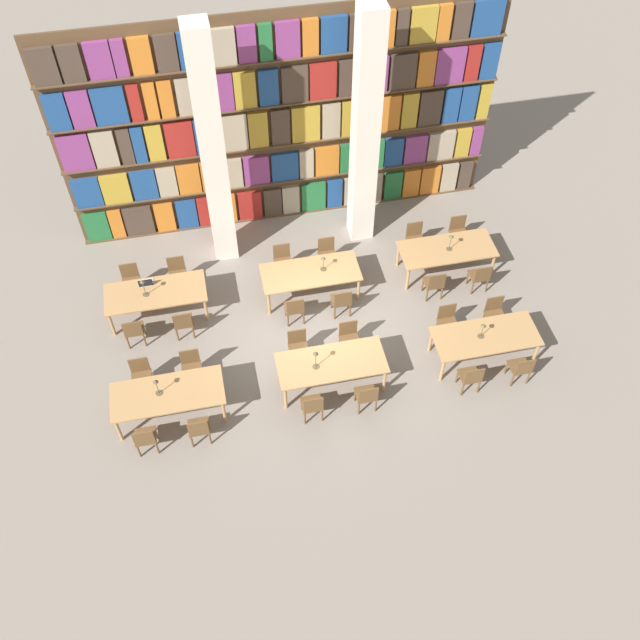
{
  "coord_description": "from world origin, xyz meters",
  "views": [
    {
      "loc": [
        -2.04,
        -9.75,
        12.68
      ],
      "look_at": [
        0.0,
        -0.13,
        0.68
      ],
      "focal_mm": 40.0,
      "sensor_mm": 36.0,
      "label": 1
    }
  ],
  "objects_px": {
    "chair_22": "(480,276)",
    "chair_23": "(458,231)",
    "reading_table_2": "(485,338)",
    "chair_15": "(178,273)",
    "chair_4": "(312,405)",
    "chair_2": "(199,428)",
    "chair_13": "(131,280)",
    "chair_6": "(367,396)",
    "chair_7": "(349,337)",
    "chair_20": "(434,283)",
    "chair_19": "(327,253)",
    "desk_lamp_5": "(451,240)",
    "chair_1": "(141,375)",
    "chair_21": "(415,238)",
    "chair_8": "(471,377)",
    "chair_3": "(191,366)",
    "chair_17": "(283,260)",
    "desk_lamp_3": "(143,285)",
    "desk_lamp_2": "(483,328)",
    "reading_table_1": "(331,364)",
    "reading_table_0": "(168,395)",
    "chair_14": "(183,322)",
    "chair_0": "(145,438)",
    "chair_5": "(298,346)",
    "pillar_left": "(213,154)",
    "chair_16": "(295,308)",
    "reading_table_5": "(447,250)",
    "desk_lamp_0": "(156,385)",
    "desk_lamp_1": "(316,357)",
    "chair_12": "(134,330)",
    "pillar_center": "(365,134)",
    "reading_table_4": "(310,274)",
    "chair_10": "(521,368)",
    "reading_table_3": "(156,294)",
    "chair_18": "(342,301)"
  },
  "relations": [
    {
      "from": "chair_13",
      "to": "chair_14",
      "type": "xyz_separation_m",
      "value": [
        1.08,
        -1.54,
        0.0
      ]
    },
    {
      "from": "chair_3",
      "to": "chair_21",
      "type": "height_order",
      "value": "same"
    },
    {
      "from": "chair_16",
      "to": "chair_21",
      "type": "relative_size",
      "value": 1.0
    },
    {
      "from": "chair_10",
      "to": "chair_17",
      "type": "distance_m",
      "value": 6.01
    },
    {
      "from": "chair_22",
      "to": "chair_6",
      "type": "bearing_deg",
      "value": -141.9
    },
    {
      "from": "reading_table_1",
      "to": "chair_13",
      "type": "distance_m",
      "value": 5.31
    },
    {
      "from": "chair_3",
      "to": "chair_19",
      "type": "relative_size",
      "value": 1.0
    },
    {
      "from": "desk_lamp_0",
      "to": "chair_7",
      "type": "xyz_separation_m",
      "value": [
        4.11,
        0.8,
        -0.59
      ]
    },
    {
      "from": "reading_table_1",
      "to": "chair_18",
      "type": "distance_m",
      "value": 1.96
    },
    {
      "from": "chair_6",
      "to": "chair_8",
      "type": "relative_size",
      "value": 1.0
    },
    {
      "from": "desk_lamp_3",
      "to": "chair_22",
      "type": "distance_m",
      "value": 7.69
    },
    {
      "from": "reading_table_1",
      "to": "reading_table_0",
      "type": "bearing_deg",
      "value": -178.97
    },
    {
      "from": "chair_15",
      "to": "chair_8",
      "type": "bearing_deg",
      "value": 143.46
    },
    {
      "from": "desk_lamp_1",
      "to": "chair_15",
      "type": "bearing_deg",
      "value": 126.26
    },
    {
      "from": "chair_19",
      "to": "chair_8",
      "type": "bearing_deg",
      "value": 117.55
    },
    {
      "from": "reading_table_0",
      "to": "chair_17",
      "type": "distance_m",
      "value": 4.53
    },
    {
      "from": "chair_6",
      "to": "reading_table_2",
      "type": "xyz_separation_m",
      "value": [
        2.8,
        0.77,
        0.21
      ]
    },
    {
      "from": "chair_6",
      "to": "chair_10",
      "type": "relative_size",
      "value": 1.0
    },
    {
      "from": "reading_table_3",
      "to": "chair_19",
      "type": "relative_size",
      "value": 2.59
    },
    {
      "from": "reading_table_1",
      "to": "chair_20",
      "type": "height_order",
      "value": "chair_20"
    },
    {
      "from": "chair_0",
      "to": "chair_5",
      "type": "bearing_deg",
      "value": 25.55
    },
    {
      "from": "chair_7",
      "to": "chair_20",
      "type": "height_order",
      "value": "same"
    },
    {
      "from": "desk_lamp_0",
      "to": "chair_23",
      "type": "distance_m",
      "value": 8.3
    },
    {
      "from": "reading_table_0",
      "to": "desk_lamp_1",
      "type": "distance_m",
      "value": 3.07
    },
    {
      "from": "reading_table_2",
      "to": "pillar_left",
      "type": "bearing_deg",
      "value": 138.99
    },
    {
      "from": "reading_table_5",
      "to": "chair_20",
      "type": "bearing_deg",
      "value": -124.66
    },
    {
      "from": "reading_table_2",
      "to": "chair_17",
      "type": "relative_size",
      "value": 2.59
    },
    {
      "from": "reading_table_0",
      "to": "desk_lamp_5",
      "type": "height_order",
      "value": "desk_lamp_5"
    },
    {
      "from": "reading_table_2",
      "to": "desk_lamp_5",
      "type": "bearing_deg",
      "value": 88.84
    },
    {
      "from": "chair_19",
      "to": "desk_lamp_5",
      "type": "height_order",
      "value": "desk_lamp_5"
    },
    {
      "from": "chair_2",
      "to": "chair_13",
      "type": "xyz_separation_m",
      "value": [
        -1.14,
        4.31,
        0.0
      ]
    },
    {
      "from": "reading_table_2",
      "to": "chair_15",
      "type": "distance_m",
      "value": 7.2
    },
    {
      "from": "chair_4",
      "to": "reading_table_2",
      "type": "relative_size",
      "value": 0.39
    },
    {
      "from": "chair_2",
      "to": "chair_22",
      "type": "relative_size",
      "value": 1.0
    },
    {
      "from": "chair_12",
      "to": "chair_13",
      "type": "distance_m",
      "value": 1.54
    },
    {
      "from": "chair_22",
      "to": "chair_23",
      "type": "bearing_deg",
      "value": 90.0
    },
    {
      "from": "reading_table_2",
      "to": "chair_21",
      "type": "bearing_deg",
      "value": 98.36
    },
    {
      "from": "reading_table_2",
      "to": "desk_lamp_1",
      "type": "bearing_deg",
      "value": -179.29
    },
    {
      "from": "desk_lamp_2",
      "to": "chair_18",
      "type": "xyz_separation_m",
      "value": [
        -2.6,
        1.83,
        -0.56
      ]
    },
    {
      "from": "desk_lamp_3",
      "to": "chair_19",
      "type": "relative_size",
      "value": 0.56
    },
    {
      "from": "chair_8",
      "to": "reading_table_4",
      "type": "bearing_deg",
      "value": 128.92
    },
    {
      "from": "desk_lamp_0",
      "to": "chair_22",
      "type": "distance_m",
      "value": 7.78
    },
    {
      "from": "chair_16",
      "to": "chair_7",
      "type": "bearing_deg",
      "value": -46.59
    },
    {
      "from": "pillar_left",
      "to": "chair_16",
      "type": "relative_size",
      "value": 6.88
    },
    {
      "from": "chair_4",
      "to": "chair_21",
      "type": "distance_m",
      "value": 5.43
    },
    {
      "from": "chair_1",
      "to": "chair_21",
      "type": "xyz_separation_m",
      "value": [
        6.77,
        2.73,
        0.0
      ]
    },
    {
      "from": "pillar_center",
      "to": "reading_table_4",
      "type": "distance_m",
      "value": 3.37
    },
    {
      "from": "desk_lamp_0",
      "to": "pillar_left",
      "type": "bearing_deg",
      "value": 67.52
    },
    {
      "from": "desk_lamp_2",
      "to": "chair_22",
      "type": "relative_size",
      "value": 0.48
    },
    {
      "from": "chair_6",
      "to": "reading_table_3",
      "type": "relative_size",
      "value": 0.39
    }
  ]
}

